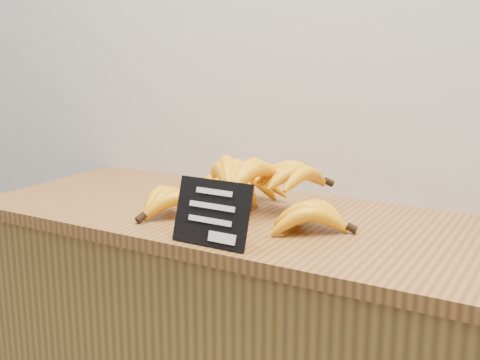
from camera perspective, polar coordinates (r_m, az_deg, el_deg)
name	(u,v)px	position (r m, az deg, el deg)	size (l,w,h in m)	color
counter_top	(251,220)	(1.40, 1.02, -3.78)	(1.32, 0.54, 0.03)	brown
chalkboard_sign	(212,213)	(1.17, -2.69, -3.16)	(0.16, 0.01, 0.13)	black
banana_pile	(245,190)	(1.40, 0.44, -0.94)	(0.54, 0.40, 0.13)	#EBA709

